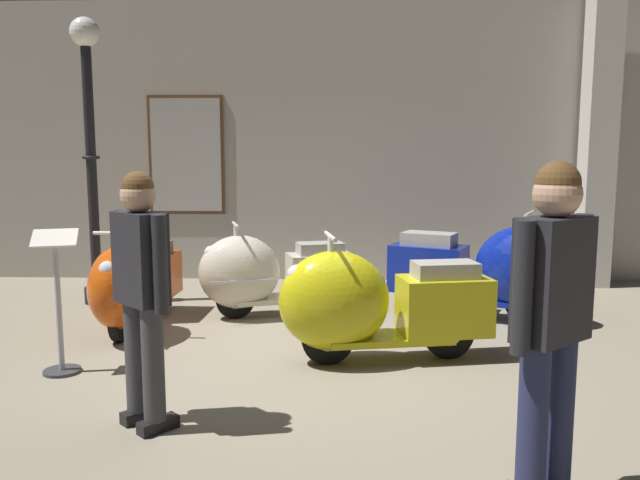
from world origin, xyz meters
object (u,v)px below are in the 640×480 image
object	(u,v)px
visitor_0	(141,282)
scooter_2	(368,304)
scooter_0	(132,284)
scooter_1	(265,274)
visitor_1	(551,312)
lamppost	(90,138)
info_stanchion	(59,314)
scooter_3	(493,270)

from	to	relation	value
visitor_0	scooter_2	bearing A→B (deg)	-4.67
scooter_0	scooter_1	size ratio (longest dim) A/B	0.98
visitor_1	lamppost	bearing A→B (deg)	3.36
visitor_0	info_stanchion	xyz separation A→B (m)	(-0.95, 0.93, -0.45)
lamppost	visitor_1	bearing A→B (deg)	-46.92
scooter_2	visitor_1	distance (m)	2.23
scooter_2	visitor_0	distance (m)	1.94
scooter_1	scooter_2	bearing A→B (deg)	109.17
scooter_1	visitor_1	distance (m)	3.90
lamppost	visitor_1	distance (m)	5.52
lamppost	scooter_2	bearing A→B (deg)	-32.99
scooter_2	lamppost	distance (m)	3.79
scooter_3	visitor_0	world-z (taller)	visitor_0
scooter_0	lamppost	bearing A→B (deg)	-142.85
scooter_0	visitor_0	bearing A→B (deg)	22.58
scooter_3	info_stanchion	distance (m)	4.03
scooter_2	scooter_3	distance (m)	1.89
scooter_1	visitor_0	world-z (taller)	visitor_0
scooter_2	visitor_0	size ratio (longest dim) A/B	1.13
scooter_3	scooter_2	bearing A→B (deg)	-109.10
scooter_2	scooter_3	bearing A→B (deg)	-144.05
visitor_1	info_stanchion	size ratio (longest dim) A/B	1.48
scooter_2	lamppost	bearing A→B (deg)	-43.36
lamppost	visitor_0	size ratio (longest dim) A/B	1.99
visitor_1	info_stanchion	bearing A→B (deg)	21.45
lamppost	visitor_0	distance (m)	3.68
scooter_2	lamppost	world-z (taller)	lamppost
scooter_2	info_stanchion	world-z (taller)	info_stanchion
scooter_3	lamppost	world-z (taller)	lamppost
scooter_2	visitor_1	size ratio (longest dim) A/B	1.08
scooter_0	lamppost	world-z (taller)	lamppost
scooter_0	scooter_2	world-z (taller)	scooter_2
scooter_2	visitor_1	xyz separation A→B (m)	(0.75, -2.05, 0.47)
scooter_0	lamppost	size ratio (longest dim) A/B	0.52
scooter_1	visitor_0	bearing A→B (deg)	64.96
scooter_2	info_stanchion	distance (m)	2.38
scooter_3	info_stanchion	xyz separation A→B (m)	(-3.66, -1.71, -0.05)
scooter_1	scooter_2	xyz separation A→B (m)	(1.01, -1.40, 0.03)
lamppost	scooter_3	bearing A→B (deg)	-7.50
scooter_0	info_stanchion	distance (m)	1.15
lamppost	info_stanchion	size ratio (longest dim) A/B	2.83
scooter_1	scooter_3	world-z (taller)	scooter_3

